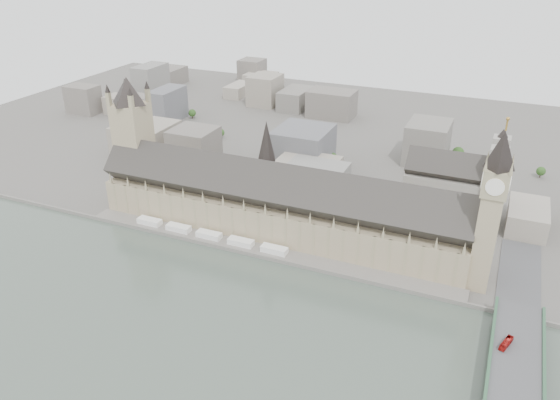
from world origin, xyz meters
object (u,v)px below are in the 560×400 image
at_px(victoria_tower, 133,135).
at_px(westminster_abbey, 455,187).
at_px(palace_of_westminster, 276,205).
at_px(red_bus_north, 506,343).
at_px(elizabeth_tower, 492,202).

xyz_separation_m(victoria_tower, westminster_abbey, (232.92, 69.00, -30.12)).
distance_m(palace_of_westminster, victoria_tower, 126.41).
bearing_deg(westminster_abbey, red_bus_north, -73.01).
xyz_separation_m(elizabeth_tower, victoria_tower, (-260.00, 18.00, -2.88)).
distance_m(westminster_abbey, red_bus_north, 156.57).
bearing_deg(red_bus_north, westminster_abbey, 126.16).
relative_size(victoria_tower, westminster_abbey, 1.47).
relative_size(elizabeth_tower, westminster_abbey, 1.58).
xyz_separation_m(elizabeth_tower, westminster_abbey, (-27.08, 87.00, -33.01)).
distance_m(victoria_tower, red_bus_north, 293.05).
bearing_deg(red_bus_north, victoria_tower, -176.90).
distance_m(palace_of_westminster, elizabeth_tower, 142.94).
height_order(elizabeth_tower, westminster_abbey, elizabeth_tower).
xyz_separation_m(palace_of_westminster, elizabeth_tower, (138.00, -11.70, 35.38)).
relative_size(palace_of_westminster, westminster_abbey, 3.90).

